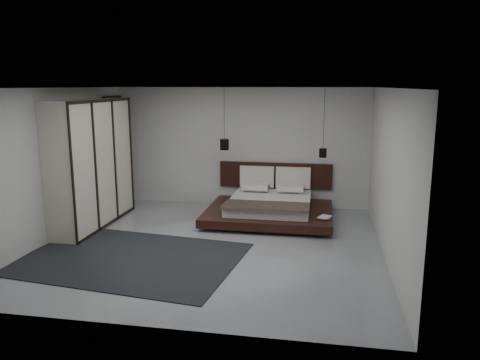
% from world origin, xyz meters
% --- Properties ---
extents(floor, '(6.00, 6.00, 0.00)m').
position_xyz_m(floor, '(0.00, 0.00, 0.00)').
color(floor, '#979A9F').
rests_on(floor, ground).
extents(ceiling, '(6.00, 6.00, 0.00)m').
position_xyz_m(ceiling, '(0.00, 0.00, 2.80)').
color(ceiling, white).
rests_on(ceiling, wall_back).
extents(wall_back, '(6.00, 0.00, 6.00)m').
position_xyz_m(wall_back, '(0.00, 3.00, 1.40)').
color(wall_back, beige).
rests_on(wall_back, floor).
extents(wall_front, '(6.00, 0.00, 6.00)m').
position_xyz_m(wall_front, '(0.00, -3.00, 1.40)').
color(wall_front, beige).
rests_on(wall_front, floor).
extents(wall_left, '(0.00, 6.00, 6.00)m').
position_xyz_m(wall_left, '(-3.00, 0.00, 1.40)').
color(wall_left, beige).
rests_on(wall_left, floor).
extents(wall_right, '(0.00, 6.00, 6.00)m').
position_xyz_m(wall_right, '(3.00, 0.00, 1.40)').
color(wall_right, beige).
rests_on(wall_right, floor).
extents(lattice_screen, '(0.05, 0.90, 2.60)m').
position_xyz_m(lattice_screen, '(-2.95, 2.45, 1.30)').
color(lattice_screen, black).
rests_on(lattice_screen, floor).
extents(bed, '(2.65, 2.34, 1.05)m').
position_xyz_m(bed, '(0.83, 1.91, 0.28)').
color(bed, black).
rests_on(bed, floor).
extents(book_lower, '(0.25, 0.31, 0.03)m').
position_xyz_m(book_lower, '(1.92, 1.28, 0.26)').
color(book_lower, '#99724C').
rests_on(book_lower, bed).
extents(book_upper, '(0.31, 0.35, 0.02)m').
position_xyz_m(book_upper, '(1.90, 1.25, 0.28)').
color(book_upper, '#99724C').
rests_on(book_upper, book_lower).
extents(pendant_left, '(0.20, 0.20, 1.38)m').
position_xyz_m(pendant_left, '(-0.26, 2.32, 1.55)').
color(pendant_left, black).
rests_on(pendant_left, ceiling).
extents(pendant_right, '(0.16, 0.16, 1.49)m').
position_xyz_m(pendant_right, '(1.92, 2.32, 1.42)').
color(pendant_right, black).
rests_on(pendant_right, ceiling).
extents(wardrobe, '(0.62, 2.63, 2.58)m').
position_xyz_m(wardrobe, '(-2.70, 0.81, 1.29)').
color(wardrobe, beige).
rests_on(wardrobe, floor).
extents(rug, '(3.87, 2.97, 0.02)m').
position_xyz_m(rug, '(-1.20, -0.91, 0.01)').
color(rug, black).
rests_on(rug, floor).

